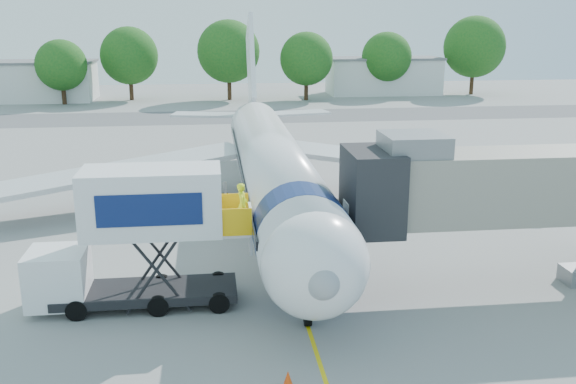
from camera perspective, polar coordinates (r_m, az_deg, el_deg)
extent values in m
plane|color=gray|center=(32.78, -0.74, -4.25)|extent=(160.00, 160.00, 0.00)
cube|color=yellow|center=(32.78, -0.74, -4.24)|extent=(0.15, 70.00, 0.01)
cube|color=#59595B|center=(73.61, -4.29, 6.70)|extent=(120.00, 10.00, 0.01)
cylinder|color=silver|center=(34.80, -1.29, 2.06)|extent=(3.70, 28.00, 3.70)
sphere|color=silver|center=(21.52, 2.41, -6.45)|extent=(3.70, 3.70, 3.70)
sphere|color=gray|center=(20.11, 3.12, -8.07)|extent=(1.10, 1.10, 1.10)
cone|color=silver|center=(51.44, -3.17, 6.37)|extent=(3.70, 6.00, 3.70)
cube|color=silver|center=(51.95, -3.31, 11.12)|extent=(0.35, 7.26, 8.29)
cube|color=silver|center=(40.14, 11.12, 2.54)|extent=(16.17, 9.32, 1.42)
cube|color=silver|center=(38.63, -15.22, 1.79)|extent=(16.17, 9.32, 1.42)
cylinder|color=#999BA0|center=(37.56, 6.88, 0.27)|extent=(2.10, 3.60, 2.10)
cylinder|color=#999BA0|center=(36.58, -10.11, -0.26)|extent=(2.10, 3.60, 2.10)
cube|color=black|center=(21.08, 2.55, -5.61)|extent=(2.60, 1.39, 0.81)
cylinder|color=#0B1B50|center=(24.29, 1.27, -3.85)|extent=(3.73, 2.00, 3.73)
cylinder|color=silver|center=(23.77, 1.76, -10.16)|extent=(0.16, 0.16, 1.50)
cylinder|color=black|center=(23.96, 1.75, -11.09)|extent=(0.25, 0.64, 0.64)
cylinder|color=black|center=(38.64, 2.13, -0.50)|extent=(0.35, 0.90, 0.90)
cylinder|color=black|center=(38.20, -5.60, -0.75)|extent=(0.35, 0.90, 0.90)
cube|color=gray|center=(27.50, 19.88, 0.56)|extent=(13.60, 2.60, 2.80)
cube|color=black|center=(25.37, 7.47, 0.17)|extent=(2.00, 3.20, 3.20)
cube|color=slate|center=(25.41, 11.11, 4.20)|extent=(2.40, 2.40, 0.80)
cylinder|color=black|center=(29.95, 23.66, -6.82)|extent=(0.30, 0.70, 0.70)
cube|color=black|center=(26.04, -12.42, -8.66)|extent=(7.00, 2.30, 0.35)
cube|color=white|center=(26.29, -19.75, -7.11)|extent=(2.20, 2.20, 2.10)
cube|color=black|center=(26.13, -19.84, -6.20)|extent=(1.90, 2.10, 0.70)
cube|color=white|center=(24.75, -11.99, -0.79)|extent=(5.20, 2.40, 2.50)
cube|color=#0B1B50|center=(23.59, -12.23, -1.60)|extent=(3.80, 0.04, 1.20)
cube|color=silver|center=(25.01, -4.63, -3.20)|extent=(1.10, 2.20, 0.10)
cube|color=#FFB70D|center=(23.85, -4.55, -2.74)|extent=(1.10, 0.06, 1.10)
cube|color=#FFB70D|center=(25.85, -4.75, -1.31)|extent=(1.10, 0.06, 1.10)
cylinder|color=black|center=(25.01, -6.13, -9.79)|extent=(0.80, 0.25, 0.80)
cylinder|color=black|center=(26.92, -6.21, -7.90)|extent=(0.80, 0.25, 0.80)
cylinder|color=black|center=(25.54, -18.29, -9.96)|extent=(0.80, 0.25, 0.80)
cylinder|color=black|center=(27.42, -17.46, -8.11)|extent=(0.80, 0.25, 0.80)
imported|color=#E9FF1A|center=(24.75, -4.07, -1.17)|extent=(0.48, 0.67, 1.73)
cone|color=#E6410C|center=(20.14, 0.00, -16.49)|extent=(0.44, 0.44, 0.71)
cube|color=silver|center=(94.40, -22.33, 9.03)|extent=(18.00, 8.00, 5.00)
cube|color=slate|center=(94.20, -22.50, 10.63)|extent=(18.40, 8.40, 0.30)
cube|color=silver|center=(96.47, 8.46, 10.11)|extent=(16.00, 7.00, 5.00)
cube|color=slate|center=(96.28, 8.52, 11.68)|extent=(16.40, 7.40, 0.30)
cylinder|color=#382314|center=(88.74, -19.31, 8.30)|extent=(0.56, 0.56, 2.92)
sphere|color=#16521A|center=(88.43, -19.51, 10.59)|extent=(6.48, 6.48, 6.48)
cylinder|color=#382314|center=(90.78, -13.77, 9.03)|extent=(0.56, 0.56, 3.46)
sphere|color=#16521A|center=(90.45, -13.94, 11.69)|extent=(7.68, 7.68, 7.68)
cylinder|color=#382314|center=(88.83, -5.23, 9.37)|extent=(0.56, 0.56, 3.77)
sphere|color=#16521A|center=(88.48, -5.31, 12.35)|extent=(8.39, 8.39, 8.39)
cylinder|color=#382314|center=(88.30, 1.62, 9.21)|extent=(0.56, 0.56, 3.21)
sphere|color=#16521A|center=(87.97, 1.64, 11.76)|extent=(7.14, 7.14, 7.14)
cylinder|color=#382314|center=(94.24, 8.66, 9.42)|extent=(0.56, 0.56, 3.17)
sphere|color=#16521A|center=(93.94, 8.76, 11.77)|extent=(7.05, 7.05, 7.05)
cylinder|color=#382314|center=(98.75, 16.03, 9.50)|extent=(0.56, 0.56, 3.95)
sphere|color=#16521A|center=(98.43, 16.24, 12.29)|extent=(8.78, 8.78, 8.78)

